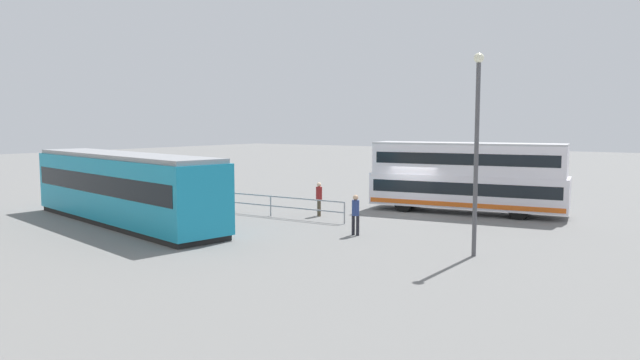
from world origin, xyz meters
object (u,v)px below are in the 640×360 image
Objects in this scene: pedestrian_crossing at (356,212)px; info_sign at (222,181)px; street_lamp at (477,140)px; tram_yellow at (123,187)px; pedestrian_near_railing at (319,197)px; double_decker_bus at (467,177)px.

info_sign reaches higher than pedestrian_crossing.
info_sign is 15.82m from street_lamp.
tram_yellow reaches higher than info_sign.
pedestrian_near_railing is at bearing -23.68° from street_lamp.
street_lamp is (-15.34, 2.84, 2.58)m from info_sign.
double_decker_bus reaches higher than tram_yellow.
pedestrian_near_railing is 5.45m from pedestrian_crossing.
info_sign is (11.50, 6.79, -0.28)m from double_decker_bus.
tram_yellow is (12.57, 12.47, -0.18)m from double_decker_bus.
street_lamp is (-3.85, 9.63, 2.30)m from double_decker_bus.
tram_yellow is at bearing 44.77° from double_decker_bus.
tram_yellow is at bearing 9.81° from street_lamp.
double_decker_bus is at bearing -135.23° from tram_yellow.
double_decker_bus is at bearing -149.44° from info_sign.
tram_yellow is 9.75m from pedestrian_near_railing.
info_sign is (5.52, 1.47, 0.63)m from pedestrian_near_railing.
street_lamp reaches higher than pedestrian_near_railing.
info_sign is (9.78, -1.94, 0.64)m from pedestrian_crossing.
info_sign is at bearing -100.67° from tram_yellow.
double_decker_bus reaches higher than pedestrian_near_railing.
pedestrian_crossing is (-10.85, -3.74, -0.74)m from tram_yellow.
pedestrian_crossing is 0.24× the size of street_lamp.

